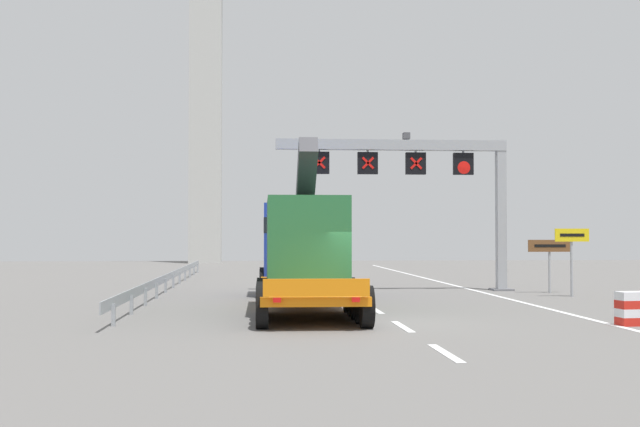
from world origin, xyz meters
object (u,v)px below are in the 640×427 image
Objects in this scene: bridge_pylon_distant at (206,36)px; crash_barrier_striped at (636,309)px; exit_sign_yellow at (572,246)px; heavy_haul_truck_orange at (301,247)px; overhead_lane_gantry at (423,170)px; tourist_info_sign_brown at (550,251)px.

crash_barrier_striped is at bearing -74.15° from bridge_pylon_distant.
exit_sign_yellow is 10.40m from crash_barrier_striped.
overhead_lane_gantry is at bearing 49.27° from heavy_haul_truck_orange.
heavy_haul_truck_orange reaches higher than crash_barrier_striped.
heavy_haul_truck_orange is at bearing -82.22° from bridge_pylon_distant.
overhead_lane_gantry reaches higher than exit_sign_yellow.
bridge_pylon_distant reaches higher than overhead_lane_gantry.
overhead_lane_gantry is 0.26× the size of bridge_pylon_distant.
exit_sign_yellow is 2.23m from tourist_info_sign_brown.
bridge_pylon_distant is (-11.68, 37.14, 14.74)m from overhead_lane_gantry.
overhead_lane_gantry is 6.35m from tourist_info_sign_brown.
bridge_pylon_distant is at bearing 97.78° from heavy_haul_truck_orange.
tourist_info_sign_brown is 12.51m from crash_barrier_striped.
crash_barrier_striped is (-2.16, -12.25, -1.28)m from tourist_info_sign_brown.
exit_sign_yellow reaches higher than tourist_info_sign_brown.
overhead_lane_gantry is 41.63m from bridge_pylon_distant.
overhead_lane_gantry is 3.86× the size of exit_sign_yellow.
bridge_pylon_distant is (-14.51, 51.11, 19.54)m from crash_barrier_striped.
bridge_pylon_distant is at bearing 113.22° from tourist_info_sign_brown.
bridge_pylon_distant is (-16.67, 38.86, 18.26)m from tourist_info_sign_brown.
heavy_haul_truck_orange is (-5.70, -6.62, -3.26)m from overhead_lane_gantry.
crash_barrier_striped is at bearing -40.77° from heavy_haul_truck_orange.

